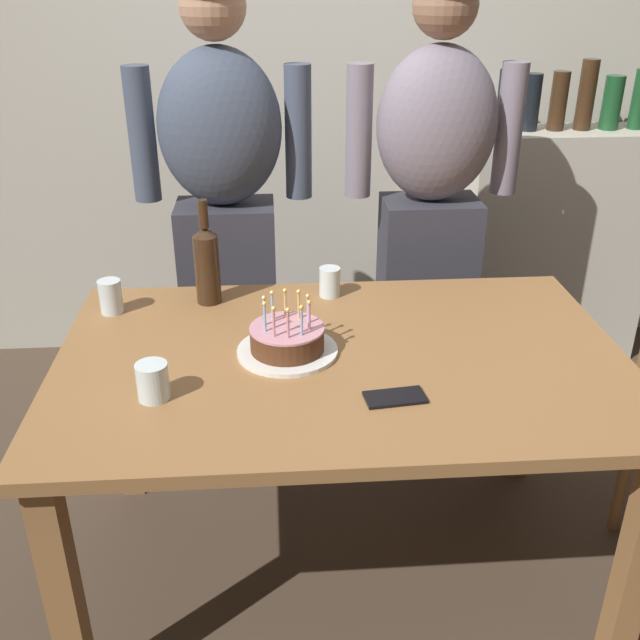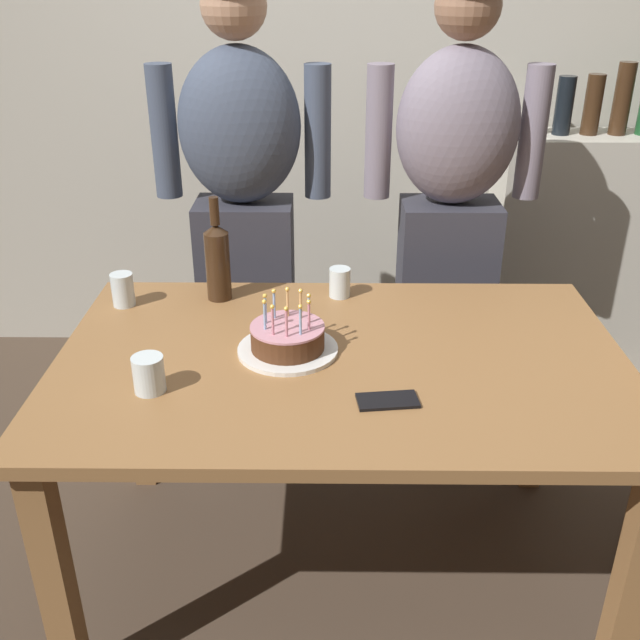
{
  "view_description": "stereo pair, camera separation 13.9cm",
  "coord_description": "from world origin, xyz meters",
  "px_view_note": "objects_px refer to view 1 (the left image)",
  "views": [
    {
      "loc": [
        -0.18,
        -1.66,
        1.67
      ],
      "look_at": [
        -0.06,
        0.01,
        0.84
      ],
      "focal_mm": 40.63,
      "sensor_mm": 36.0,
      "label": 1
    },
    {
      "loc": [
        -0.04,
        -1.67,
        1.67
      ],
      "look_at": [
        -0.06,
        0.01,
        0.84
      ],
      "focal_mm": 40.63,
      "sensor_mm": 36.0,
      "label": 2
    }
  ],
  "objects_px": {
    "birthday_cake": "(287,341)",
    "water_glass_side": "(153,381)",
    "wine_bottle": "(207,263)",
    "person_woman_cardigan": "(431,212)",
    "cell_phone": "(395,397)",
    "water_glass_far": "(111,297)",
    "person_man_bearded": "(225,217)",
    "water_glass_near": "(330,282)"
  },
  "relations": [
    {
      "from": "water_glass_side",
      "to": "wine_bottle",
      "type": "relative_size",
      "value": 0.29
    },
    {
      "from": "person_woman_cardigan",
      "to": "person_man_bearded",
      "type": "bearing_deg",
      "value": 0.0
    },
    {
      "from": "water_glass_far",
      "to": "cell_phone",
      "type": "bearing_deg",
      "value": -35.18
    },
    {
      "from": "water_glass_far",
      "to": "person_woman_cardigan",
      "type": "bearing_deg",
      "value": 23.99
    },
    {
      "from": "birthday_cake",
      "to": "water_glass_far",
      "type": "relative_size",
      "value": 2.66
    },
    {
      "from": "water_glass_far",
      "to": "water_glass_side",
      "type": "bearing_deg",
      "value": -69.08
    },
    {
      "from": "birthday_cake",
      "to": "person_woman_cardigan",
      "type": "relative_size",
      "value": 0.16
    },
    {
      "from": "person_man_bearded",
      "to": "water_glass_side",
      "type": "bearing_deg",
      "value": 82.1
    },
    {
      "from": "water_glass_near",
      "to": "person_man_bearded",
      "type": "distance_m",
      "value": 0.52
    },
    {
      "from": "cell_phone",
      "to": "water_glass_near",
      "type": "bearing_deg",
      "value": 92.76
    },
    {
      "from": "birthday_cake",
      "to": "water_glass_side",
      "type": "distance_m",
      "value": 0.38
    },
    {
      "from": "person_man_bearded",
      "to": "wine_bottle",
      "type": "bearing_deg",
      "value": 84.95
    },
    {
      "from": "wine_bottle",
      "to": "cell_phone",
      "type": "distance_m",
      "value": 0.76
    },
    {
      "from": "water_glass_near",
      "to": "cell_phone",
      "type": "height_order",
      "value": "water_glass_near"
    },
    {
      "from": "birthday_cake",
      "to": "water_glass_far",
      "type": "xyz_separation_m",
      "value": [
        -0.51,
        0.29,
        0.01
      ]
    },
    {
      "from": "water_glass_near",
      "to": "wine_bottle",
      "type": "xyz_separation_m",
      "value": [
        -0.37,
        -0.02,
        0.08
      ]
    },
    {
      "from": "birthday_cake",
      "to": "water_glass_near",
      "type": "bearing_deg",
      "value": 68.16
    },
    {
      "from": "birthday_cake",
      "to": "person_woman_cardigan",
      "type": "height_order",
      "value": "person_woman_cardigan"
    },
    {
      "from": "water_glass_far",
      "to": "birthday_cake",
      "type": "bearing_deg",
      "value": -29.6
    },
    {
      "from": "cell_phone",
      "to": "person_man_bearded",
      "type": "bearing_deg",
      "value": 106.81
    },
    {
      "from": "birthday_cake",
      "to": "cell_phone",
      "type": "xyz_separation_m",
      "value": [
        0.25,
        -0.24,
        -0.03
      ]
    },
    {
      "from": "cell_phone",
      "to": "person_woman_cardigan",
      "type": "height_order",
      "value": "person_woman_cardigan"
    },
    {
      "from": "wine_bottle",
      "to": "person_man_bearded",
      "type": "bearing_deg",
      "value": 84.95
    },
    {
      "from": "wine_bottle",
      "to": "person_man_bearded",
      "type": "relative_size",
      "value": 0.19
    },
    {
      "from": "water_glass_far",
      "to": "person_man_bearded",
      "type": "height_order",
      "value": "person_man_bearded"
    },
    {
      "from": "water_glass_far",
      "to": "cell_phone",
      "type": "height_order",
      "value": "water_glass_far"
    },
    {
      "from": "person_woman_cardigan",
      "to": "cell_phone",
      "type": "bearing_deg",
      "value": 73.85
    },
    {
      "from": "birthday_cake",
      "to": "person_man_bearded",
      "type": "height_order",
      "value": "person_man_bearded"
    },
    {
      "from": "water_glass_near",
      "to": "water_glass_side",
      "type": "bearing_deg",
      "value": -129.9
    },
    {
      "from": "cell_phone",
      "to": "person_man_bearded",
      "type": "distance_m",
      "value": 1.1
    },
    {
      "from": "person_woman_cardigan",
      "to": "wine_bottle",
      "type": "bearing_deg",
      "value": 28.34
    },
    {
      "from": "wine_bottle",
      "to": "person_woman_cardigan",
      "type": "bearing_deg",
      "value": 28.34
    },
    {
      "from": "water_glass_near",
      "to": "water_glass_side",
      "type": "distance_m",
      "value": 0.73
    },
    {
      "from": "person_man_bearded",
      "to": "birthday_cake",
      "type": "bearing_deg",
      "value": 104.18
    },
    {
      "from": "water_glass_near",
      "to": "cell_phone",
      "type": "xyz_separation_m",
      "value": [
        0.1,
        -0.6,
        -0.04
      ]
    },
    {
      "from": "wine_bottle",
      "to": "person_woman_cardigan",
      "type": "height_order",
      "value": "person_woman_cardigan"
    },
    {
      "from": "person_woman_cardigan",
      "to": "birthday_cake",
      "type": "bearing_deg",
      "value": 54.59
    },
    {
      "from": "water_glass_near",
      "to": "water_glass_side",
      "type": "relative_size",
      "value": 1.0
    },
    {
      "from": "wine_bottle",
      "to": "cell_phone",
      "type": "relative_size",
      "value": 2.22
    },
    {
      "from": "birthday_cake",
      "to": "water_glass_near",
      "type": "distance_m",
      "value": 0.39
    },
    {
      "from": "birthday_cake",
      "to": "water_glass_side",
      "type": "xyz_separation_m",
      "value": [
        -0.32,
        -0.2,
        0.01
      ]
    },
    {
      "from": "water_glass_far",
      "to": "water_glass_side",
      "type": "relative_size",
      "value": 1.1
    }
  ]
}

